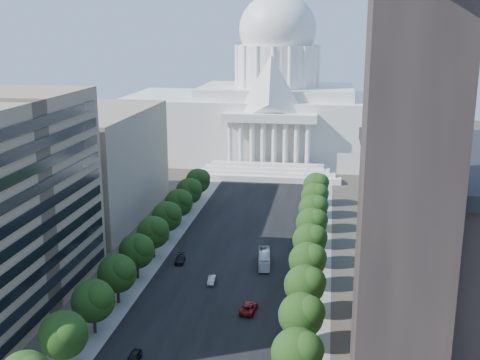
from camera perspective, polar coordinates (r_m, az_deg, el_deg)
The scene contains 33 objects.
road_asphalt at distance 155.58m, azimuth 0.14°, elevation -5.26°, with size 30.00×260.00×0.01m, color black.
sidewalk_left at distance 159.33m, azimuth -6.66°, elevation -4.88°, with size 8.00×260.00×0.02m, color gray.
sidewalk_right at distance 154.10m, azimuth 7.17°, elevation -5.58°, with size 8.00×260.00×0.02m, color gray.
capitol at distance 242.88m, azimuth 3.47°, elevation 6.76°, with size 120.00×56.00×73.00m.
office_block_left_far at distance 173.85m, azimuth -15.21°, elevation 1.49°, with size 38.00×52.00×30.00m, color gray.
tree_l_b at distance 99.25m, azimuth -16.28°, elevation -13.84°, with size 7.79×7.60×9.97m.
tree_l_c at distance 109.01m, azimuth -13.63°, elevation -10.99°, with size 7.79×7.60×9.97m.
tree_l_d at distance 119.17m, azimuth -11.46°, elevation -8.59°, with size 7.79×7.60×9.97m.
tree_l_e at distance 129.65m, azimuth -9.66°, elevation -6.57°, with size 7.79×7.60×9.97m.
tree_l_f at distance 140.37m, azimuth -8.15°, elevation -4.85°, with size 7.79×7.60×9.97m.
tree_l_g at distance 151.29m, azimuth -6.85°, elevation -3.37°, with size 7.79×7.60×9.97m.
tree_l_h at distance 162.35m, azimuth -5.74°, elevation -2.09°, with size 7.79×7.60×9.97m.
tree_l_i at distance 173.54m, azimuth -4.77°, elevation -0.98°, with size 7.79×7.60×9.97m.
tree_l_j at distance 184.84m, azimuth -3.92°, elevation 0.00°, with size 7.79×7.60×9.97m.
tree_r_b at distance 91.23m, azimuth 5.62°, elevation -15.96°, with size 7.79×7.60×9.97m.
tree_r_c at distance 101.75m, azimuth 6.00°, elevation -12.56°, with size 7.79×7.60×9.97m.
tree_r_d at distance 112.57m, azimuth 6.30°, elevation -9.80°, with size 7.79×7.60×9.97m.
tree_r_e at distance 123.61m, azimuth 6.55°, elevation -7.52°, with size 7.79×7.60×9.97m.
tree_r_f at distance 134.82m, azimuth 6.75°, elevation -5.63°, with size 7.79×7.60×9.97m.
tree_r_g at distance 146.14m, azimuth 6.92°, elevation -4.02°, with size 7.79×7.60×9.97m.
tree_r_h at distance 157.57m, azimuth 7.07°, elevation -2.65°, with size 7.79×7.60×9.97m.
tree_r_i at distance 169.08m, azimuth 7.19°, elevation -1.46°, with size 7.79×7.60×9.97m.
tree_r_j at distance 180.65m, azimuth 7.30°, elevation -0.43°, with size 7.79×7.60×9.97m.
streetlight_b at distance 101.29m, azimuth 6.87°, elevation -13.12°, with size 2.61×0.44×9.00m.
streetlight_c at distance 124.00m, azimuth 7.27°, elevation -7.79°, with size 2.61×0.44×9.00m.
streetlight_d at distance 147.45m, azimuth 7.54°, elevation -4.13°, with size 2.61×0.44×9.00m.
streetlight_e at distance 171.34m, azimuth 7.73°, elevation -1.48°, with size 2.61×0.44×9.00m.
streetlight_f at distance 195.51m, azimuth 7.88°, elevation 0.51°, with size 2.61×0.44×9.00m.
car_dark_a at distance 102.17m, azimuth -10.04°, elevation -16.23°, with size 1.81×4.49×1.53m, color black.
car_silver at distance 127.89m, azimuth -2.70°, elevation -9.47°, with size 1.47×4.21×1.39m, color #929399.
car_red at distance 116.02m, azimuth 0.83°, elevation -12.02°, with size 2.69×5.84×1.62m, color maroon.
car_dark_b at distance 138.94m, azimuth -5.70°, elevation -7.50°, with size 2.06×5.06×1.47m, color black.
city_bus at distance 136.57m, azimuth 2.31°, elevation -7.49°, with size 2.50×10.67×2.97m, color white.
Camera 1 is at (21.57, -54.83, 52.59)m, focal length 45.00 mm.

